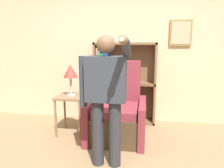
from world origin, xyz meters
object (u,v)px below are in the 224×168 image
Objects in this scene: bookcase at (117,85)px; person_standing at (106,93)px; armchair at (117,115)px; table_lamp at (70,73)px; side_table at (71,102)px.

bookcase is 1.61m from person_standing.
armchair is 1.03m from person_standing.
person_standing is 3.13× the size of table_lamp.
person_standing reaches higher than table_lamp.
bookcase is at bearing 45.96° from side_table.
bookcase reaches higher than side_table.
armchair is (0.09, -0.74, -0.35)m from bookcase.
table_lamp is (-0.68, -0.71, 0.32)m from bookcase.
table_lamp is at bearing -116.57° from side_table.
bookcase reaches higher than armchair.
bookcase reaches higher than table_lamp.
armchair is 0.80m from side_table.
bookcase is 1.24× the size of armchair.
armchair is at bearing -82.73° from bookcase.
person_standing reaches higher than armchair.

